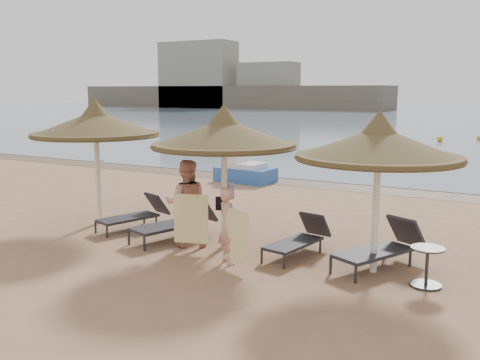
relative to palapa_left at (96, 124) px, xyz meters
The scene contains 21 objects.
ground 5.00m from the palapa_left, 19.08° to the right, with size 160.00×160.00×0.00m, color #9F6F4E.
wet_sand_strip 9.32m from the palapa_left, 62.90° to the left, with size 200.00×1.60×0.01m, color brown.
far_shore 79.25m from the palapa_left, 105.38° to the left, with size 150.00×54.80×12.00m.
palapa_left is the anchor object (origin of this frame).
palapa_center 3.85m from the palapa_left, ahead, with size 3.10×3.10×3.07m.
palapa_right 7.12m from the palapa_left, ahead, with size 3.03×3.03×3.01m.
lounger_far_left 2.46m from the palapa_left, ahead, with size 1.12×1.89×0.81m.
lounger_near_left 3.34m from the palapa_left, ahead, with size 1.28×2.17×0.92m.
lounger_near_right 5.91m from the palapa_left, ahead, with size 0.89×1.85×0.79m.
lounger_far_right 7.50m from the palapa_left, ahead, with size 1.47×2.12×0.91m.
side_table 8.43m from the palapa_left, ahead, with size 0.58×0.58×0.69m.
person_left 3.47m from the palapa_left, 10.98° to the right, with size 1.01×0.66×2.20m, color tan.
person_right 4.91m from the palapa_left, 14.77° to the right, with size 0.81×0.53×1.76m, color tan.
towel_left 4.01m from the palapa_left, 15.41° to the right, with size 0.72×0.24×1.04m.
towel_right 5.36m from the palapa_left, 16.50° to the right, with size 0.65×0.28×0.97m.
bag_patterned 4.06m from the palapa_left, ahead, with size 0.31×0.21×0.37m.
bag_dark 4.16m from the palapa_left, ahead, with size 0.21×0.11×0.29m.
pedal_boat 7.59m from the palapa_left, 87.80° to the left, with size 2.20×1.43×0.97m.
buoy_left 21.35m from the palapa_left, 92.35° to the left, with size 0.35×0.35×0.35m, color #EC9F0C.
buoy_mid 30.20m from the palapa_left, 77.93° to the left, with size 0.31×0.31×0.31m, color #EC9F0C.
buoy_extra 27.29m from the palapa_left, 81.15° to the left, with size 0.37×0.37×0.37m, color #EC9F0C.
Camera 1 is at (5.47, -8.48, 3.37)m, focal length 40.00 mm.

